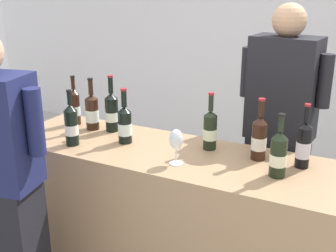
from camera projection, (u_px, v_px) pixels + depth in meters
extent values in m
cube|color=white|center=(286.00, 24.00, 4.40)|extent=(8.00, 0.10, 2.80)
cube|color=#9E7A56|center=(175.00, 225.00, 2.51)|extent=(2.07, 0.61, 0.92)
cylinder|color=black|center=(303.00, 148.00, 2.15)|extent=(0.07, 0.07, 0.21)
cone|color=black|center=(306.00, 125.00, 2.11)|extent=(0.07, 0.07, 0.03)
cylinder|color=black|center=(307.00, 114.00, 2.10)|extent=(0.03, 0.03, 0.08)
cylinder|color=maroon|center=(308.00, 105.00, 2.08)|extent=(0.03, 0.03, 0.01)
cylinder|color=silver|center=(303.00, 150.00, 2.16)|extent=(0.07, 0.07, 0.08)
cylinder|color=black|center=(75.00, 109.00, 2.80)|extent=(0.07, 0.07, 0.21)
cone|color=black|center=(74.00, 92.00, 2.76)|extent=(0.07, 0.07, 0.03)
cylinder|color=black|center=(73.00, 83.00, 2.75)|extent=(0.03, 0.03, 0.08)
cylinder|color=black|center=(72.00, 77.00, 2.73)|extent=(0.03, 0.03, 0.01)
cylinder|color=silver|center=(75.00, 111.00, 2.81)|extent=(0.07, 0.07, 0.06)
cylinder|color=black|center=(259.00, 141.00, 2.25)|extent=(0.08, 0.08, 0.20)
cone|color=black|center=(260.00, 120.00, 2.21)|extent=(0.08, 0.08, 0.04)
cylinder|color=black|center=(261.00, 109.00, 2.19)|extent=(0.03, 0.03, 0.09)
cylinder|color=maroon|center=(262.00, 100.00, 2.18)|extent=(0.04, 0.04, 0.01)
cylinder|color=silver|center=(259.00, 143.00, 2.26)|extent=(0.08, 0.08, 0.07)
cylinder|color=black|center=(92.00, 114.00, 2.71)|extent=(0.08, 0.08, 0.20)
cone|color=black|center=(91.00, 97.00, 2.68)|extent=(0.08, 0.08, 0.03)
cylinder|color=black|center=(91.00, 88.00, 2.66)|extent=(0.03, 0.03, 0.10)
cylinder|color=black|center=(90.00, 79.00, 2.64)|extent=(0.03, 0.03, 0.01)
cylinder|color=silver|center=(92.00, 116.00, 2.72)|extent=(0.08, 0.08, 0.08)
cylinder|color=black|center=(125.00, 127.00, 2.49)|extent=(0.08, 0.08, 0.19)
cone|color=black|center=(124.00, 109.00, 2.45)|extent=(0.08, 0.08, 0.03)
cylinder|color=black|center=(124.00, 99.00, 2.43)|extent=(0.03, 0.03, 0.09)
cylinder|color=maroon|center=(124.00, 90.00, 2.41)|extent=(0.04, 0.04, 0.01)
cylinder|color=silver|center=(125.00, 129.00, 2.49)|extent=(0.08, 0.08, 0.07)
cylinder|color=black|center=(72.00, 128.00, 2.45)|extent=(0.08, 0.08, 0.21)
cone|color=black|center=(70.00, 108.00, 2.41)|extent=(0.08, 0.08, 0.04)
cylinder|color=black|center=(69.00, 98.00, 2.39)|extent=(0.03, 0.03, 0.07)
cylinder|color=black|center=(69.00, 91.00, 2.38)|extent=(0.03, 0.03, 0.01)
cylinder|color=white|center=(72.00, 129.00, 2.45)|extent=(0.08, 0.08, 0.06)
cylinder|color=black|center=(210.00, 132.00, 2.39)|extent=(0.08, 0.08, 0.20)
cone|color=black|center=(211.00, 113.00, 2.35)|extent=(0.08, 0.08, 0.03)
cylinder|color=black|center=(211.00, 103.00, 2.33)|extent=(0.03, 0.03, 0.09)
cylinder|color=maroon|center=(211.00, 94.00, 2.32)|extent=(0.03, 0.03, 0.01)
cylinder|color=#E1EEC3|center=(210.00, 134.00, 2.39)|extent=(0.08, 0.08, 0.06)
cylinder|color=black|center=(112.00, 115.00, 2.68)|extent=(0.08, 0.08, 0.21)
cone|color=black|center=(111.00, 96.00, 2.64)|extent=(0.08, 0.08, 0.03)
cylinder|color=black|center=(111.00, 85.00, 2.62)|extent=(0.03, 0.03, 0.10)
cylinder|color=maroon|center=(110.00, 76.00, 2.60)|extent=(0.04, 0.04, 0.01)
cylinder|color=silver|center=(112.00, 116.00, 2.68)|extent=(0.08, 0.08, 0.06)
cylinder|color=black|center=(278.00, 158.00, 2.06)|extent=(0.08, 0.08, 0.19)
cone|color=black|center=(280.00, 135.00, 2.02)|extent=(0.08, 0.08, 0.04)
cylinder|color=black|center=(281.00, 124.00, 2.00)|extent=(0.03, 0.03, 0.08)
cylinder|color=black|center=(282.00, 115.00, 1.99)|extent=(0.03, 0.03, 0.01)
cylinder|color=#EBECC4|center=(278.00, 160.00, 2.06)|extent=(0.08, 0.08, 0.06)
cylinder|color=silver|center=(176.00, 163.00, 2.23)|extent=(0.07, 0.07, 0.00)
cylinder|color=silver|center=(176.00, 155.00, 2.21)|extent=(0.01, 0.01, 0.08)
ellipsoid|color=silver|center=(176.00, 139.00, 2.18)|extent=(0.07, 0.07, 0.11)
ellipsoid|color=maroon|center=(176.00, 143.00, 2.19)|extent=(0.06, 0.06, 0.04)
cube|color=black|center=(273.00, 200.00, 2.84)|extent=(0.38, 0.28, 0.89)
cube|color=black|center=(283.00, 89.00, 2.59)|extent=(0.42, 0.28, 0.63)
sphere|color=tan|center=(289.00, 20.00, 2.46)|extent=(0.20, 0.20, 0.20)
cylinder|color=black|center=(325.00, 81.00, 2.44)|extent=(0.08, 0.08, 0.31)
cylinder|color=black|center=(247.00, 72.00, 2.69)|extent=(0.08, 0.08, 0.31)
cylinder|color=#191E47|center=(35.00, 122.00, 1.94)|extent=(0.08, 0.08, 0.32)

